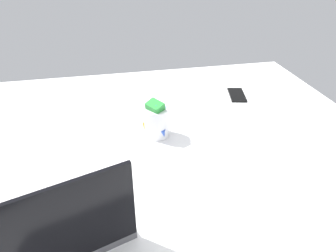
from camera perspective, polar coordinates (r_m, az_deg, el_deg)
The scene contains 4 objects.
bed_mattress at distance 112.40cm, azimuth -6.01°, elevation -7.82°, with size 180.00×140.00×18.00cm, color white.
laptop at distance 79.50cm, azimuth -19.99°, elevation -17.34°, with size 38.54×32.18×23.00cm.
snack_cup at distance 109.99cm, azimuth -2.14°, elevation 1.02°, with size 9.62×9.57×14.45cm.
cell_phone at distance 145.31cm, azimuth 12.60°, elevation 5.65°, with size 6.80×14.00×0.80cm, color black.
Camera 1 is at (6.15, 87.06, 79.83)cm, focal length 32.96 mm.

